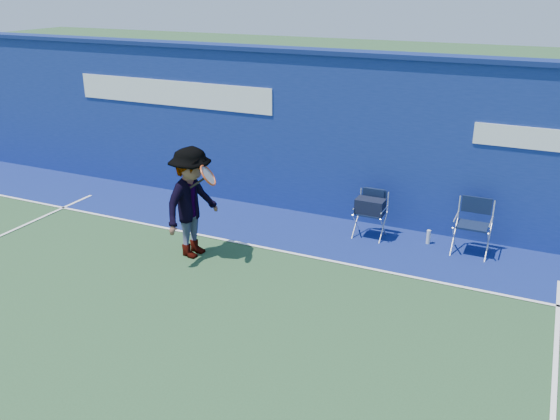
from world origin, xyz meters
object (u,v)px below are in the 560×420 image
at_px(directors_chair_left, 370,218).
at_px(water_bottle, 428,237).
at_px(directors_chair_right, 471,237).
at_px(tennis_player, 192,203).

distance_m(directors_chair_left, water_bottle, 1.04).
xyz_separation_m(directors_chair_right, water_bottle, (-0.70, 0.08, -0.16)).
bearing_deg(directors_chair_left, water_bottle, 7.14).
distance_m(directors_chair_right, water_bottle, 0.72).
height_order(directors_chair_left, directors_chair_right, directors_chair_right).
bearing_deg(water_bottle, directors_chair_right, -6.25).
distance_m(water_bottle, tennis_player, 4.04).
bearing_deg(tennis_player, water_bottle, 30.92).
height_order(directors_chair_left, tennis_player, tennis_player).
bearing_deg(water_bottle, directors_chair_left, -172.86).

